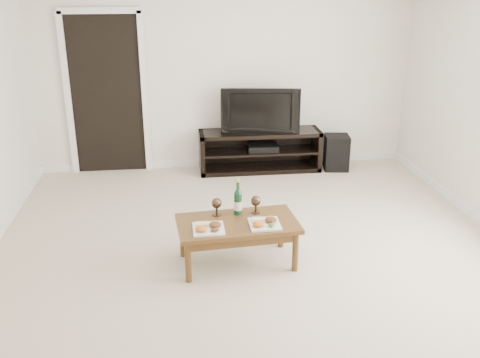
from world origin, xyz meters
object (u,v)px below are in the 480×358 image
Objects in this scene: subwoofer at (336,152)px; coffee_table at (238,243)px; media_console at (260,151)px; television at (260,109)px.

subwoofer reaches higher than coffee_table.
coffee_table is at bearing -103.54° from media_console.
media_console is 2.56m from coffee_table.
media_console reaches higher than coffee_table.
coffee_table is at bearing -116.48° from subwoofer.
media_console reaches higher than subwoofer.
television is at bearing 76.46° from coffee_table.
media_console is 1.05m from subwoofer.
subwoofer is (1.04, -0.09, -0.61)m from television.
subwoofer is at bearing 3.55° from television.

